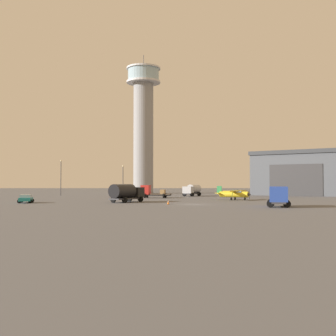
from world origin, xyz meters
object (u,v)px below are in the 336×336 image
truck_box_blue (278,195)px  light_post_north (61,175)px  car_teal (26,198)px  control_tower (143,121)px  light_post_west (123,177)px  traffic_cone_near_left (168,202)px  airplane_yellow (234,194)px  truck_fuel_tanker_black (126,192)px  truck_flatbed_red (151,192)px  truck_fuel_tanker_silver (192,190)px

truck_box_blue → light_post_north: 66.54m
car_teal → truck_box_blue: bearing=-118.2°
control_tower → light_post_north: size_ratio=4.78×
truck_box_blue → light_post_west: light_post_west is taller
control_tower → traffic_cone_near_left: (7.31, -68.68, -22.09)m
airplane_yellow → traffic_cone_near_left: bearing=-97.0°
airplane_yellow → truck_box_blue: size_ratio=1.36×
truck_fuel_tanker_black → car_teal: 16.21m
truck_box_blue → car_teal: size_ratio=1.35×
truck_box_blue → truck_flatbed_red: (-18.43, 34.80, -0.28)m
control_tower → truck_box_blue: bearing=-73.6°
truck_fuel_tanker_black → traffic_cone_near_left: truck_fuel_tanker_black is taller
truck_fuel_tanker_silver → truck_flatbed_red: 15.92m
truck_fuel_tanker_silver → airplane_yellow: bearing=40.5°
control_tower → car_teal: (-15.74, -63.64, -21.68)m
control_tower → truck_fuel_tanker_silver: (13.47, -27.92, -20.84)m
car_teal → light_post_west: 40.82m
truck_fuel_tanker_black → car_teal: bearing=128.6°
truck_fuel_tanker_black → light_post_west: size_ratio=0.95×
light_post_north → traffic_cone_near_left: 52.61m
control_tower → car_teal: bearing=-103.9°
airplane_yellow → car_teal: 37.21m
traffic_cone_near_left → light_post_north: bearing=121.1°
car_teal → truck_fuel_tanker_silver: bearing=-50.3°
control_tower → airplane_yellow: control_tower is taller
truck_box_blue → truck_fuel_tanker_black: size_ratio=0.84×
airplane_yellow → light_post_north: light_post_north is taller
car_teal → control_tower: bearing=-24.9°
truck_fuel_tanker_black → truck_box_blue: bearing=-91.7°
truck_flatbed_red → truck_fuel_tanker_black: size_ratio=0.92×
light_post_west → light_post_north: (-15.87, 0.98, 0.72)m
traffic_cone_near_left → truck_fuel_tanker_silver: bearing=81.4°
airplane_yellow → light_post_north: (-39.44, 28.60, 4.12)m
control_tower → traffic_cone_near_left: 72.51m
truck_fuel_tanker_silver → light_post_north: (-33.18, 4.11, 3.77)m
airplane_yellow → light_post_north: bearing=174.4°
control_tower → truck_flatbed_red: 45.87m
traffic_cone_near_left → airplane_yellow: bearing=52.6°
light_post_west → truck_flatbed_red: bearing=-64.2°
airplane_yellow → car_teal: airplane_yellow is taller
truck_fuel_tanker_black → car_teal: size_ratio=1.60×
car_teal → traffic_cone_near_left: size_ratio=6.75×
airplane_yellow → truck_fuel_tanker_silver: 25.28m
truck_fuel_tanker_silver → truck_flatbed_red: (-9.69, -12.63, -0.27)m
truck_fuel_tanker_black → light_post_west: light_post_west is taller
light_post_north → traffic_cone_near_left: (27.02, -44.86, -5.02)m
truck_fuel_tanker_black → light_post_north: size_ratio=0.81×
airplane_yellow → car_teal: bearing=-132.1°
light_post_west → light_post_north: bearing=176.5°
light_post_west → traffic_cone_near_left: light_post_west is taller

